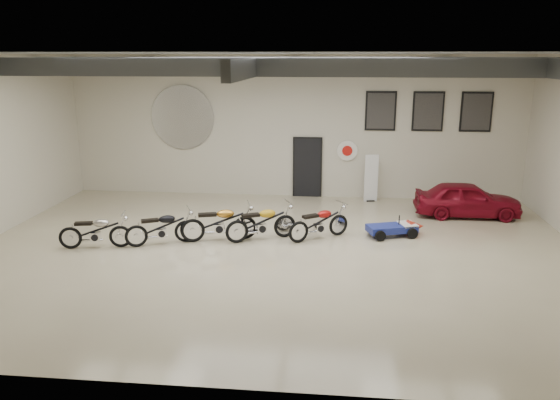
# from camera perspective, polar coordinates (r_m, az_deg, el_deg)

# --- Properties ---
(floor) EXTENTS (16.00, 12.00, 0.01)m
(floor) POSITION_cam_1_polar(r_m,az_deg,el_deg) (14.20, -0.50, -5.53)
(floor) COLOR #BAAE8E
(floor) RESTS_ON ground
(ceiling) EXTENTS (16.00, 12.00, 0.01)m
(ceiling) POSITION_cam_1_polar(r_m,az_deg,el_deg) (13.31, -0.55, 15.08)
(ceiling) COLOR slate
(ceiling) RESTS_ON back_wall
(back_wall) EXTENTS (16.00, 0.02, 5.00)m
(back_wall) POSITION_cam_1_polar(r_m,az_deg,el_deg) (19.44, 1.46, 7.63)
(back_wall) COLOR beige
(back_wall) RESTS_ON floor
(ceiling_beams) EXTENTS (15.80, 11.80, 0.32)m
(ceiling_beams) POSITION_cam_1_polar(r_m,az_deg,el_deg) (13.31, -0.54, 14.00)
(ceiling_beams) COLOR #5C6064
(ceiling_beams) RESTS_ON ceiling
(door) EXTENTS (0.92, 0.08, 2.10)m
(door) POSITION_cam_1_polar(r_m,az_deg,el_deg) (19.60, 2.88, 3.37)
(door) COLOR black
(door) RESTS_ON back_wall
(logo_plaque) EXTENTS (2.30, 0.06, 1.16)m
(logo_plaque) POSITION_cam_1_polar(r_m,az_deg,el_deg) (20.06, -10.14, 8.49)
(logo_plaque) COLOR silver
(logo_plaque) RESTS_ON back_wall
(poster_left) EXTENTS (1.05, 0.08, 1.35)m
(poster_left) POSITION_cam_1_polar(r_m,az_deg,el_deg) (19.34, 10.47, 9.14)
(poster_left) COLOR black
(poster_left) RESTS_ON back_wall
(poster_mid) EXTENTS (1.05, 0.08, 1.35)m
(poster_mid) POSITION_cam_1_polar(r_m,az_deg,el_deg) (19.53, 15.21, 8.92)
(poster_mid) COLOR black
(poster_mid) RESTS_ON back_wall
(poster_right) EXTENTS (1.05, 0.08, 1.35)m
(poster_right) POSITION_cam_1_polar(r_m,az_deg,el_deg) (19.85, 19.82, 8.66)
(poster_right) COLOR black
(poster_right) RESTS_ON back_wall
(oil_sign) EXTENTS (0.72, 0.10, 0.72)m
(oil_sign) POSITION_cam_1_polar(r_m,az_deg,el_deg) (19.46, 7.04, 5.14)
(oil_sign) COLOR white
(oil_sign) RESTS_ON back_wall
(banner_stand) EXTENTS (0.49, 0.27, 1.72)m
(banner_stand) POSITION_cam_1_polar(r_m,az_deg,el_deg) (19.21, 9.51, 2.38)
(banner_stand) COLOR white
(banner_stand) RESTS_ON floor
(motorcycle_silver) EXTENTS (1.92, 0.92, 0.96)m
(motorcycle_silver) POSITION_cam_1_polar(r_m,az_deg,el_deg) (15.20, -18.77, -3.06)
(motorcycle_silver) COLOR silver
(motorcycle_silver) RESTS_ON floor
(motorcycle_black) EXTENTS (1.94, 1.31, 0.97)m
(motorcycle_black) POSITION_cam_1_polar(r_m,az_deg,el_deg) (15.01, -12.34, -2.79)
(motorcycle_black) COLOR silver
(motorcycle_black) RESTS_ON floor
(motorcycle_gold) EXTENTS (2.14, 1.18, 1.06)m
(motorcycle_gold) POSITION_cam_1_polar(r_m,az_deg,el_deg) (15.04, -6.41, -2.31)
(motorcycle_gold) COLOR silver
(motorcycle_gold) RESTS_ON floor
(motorcycle_yellow) EXTENTS (2.06, 1.45, 1.04)m
(motorcycle_yellow) POSITION_cam_1_polar(r_m,az_deg,el_deg) (15.01, -1.98, -2.32)
(motorcycle_yellow) COLOR silver
(motorcycle_yellow) RESTS_ON floor
(motorcycle_red) EXTENTS (1.87, 1.54, 0.97)m
(motorcycle_red) POSITION_cam_1_polar(r_m,az_deg,el_deg) (15.14, 4.09, -2.33)
(motorcycle_red) COLOR silver
(motorcycle_red) RESTS_ON floor
(go_kart) EXTENTS (1.85, 1.26, 0.61)m
(go_kart) POSITION_cam_1_polar(r_m,az_deg,el_deg) (15.76, 12.10, -2.61)
(go_kart) COLOR navy
(go_kart) RESTS_ON floor
(vintage_car) EXTENTS (1.32, 3.26, 1.11)m
(vintage_car) POSITION_cam_1_polar(r_m,az_deg,el_deg) (18.20, 18.99, 0.07)
(vintage_car) COLOR maroon
(vintage_car) RESTS_ON floor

